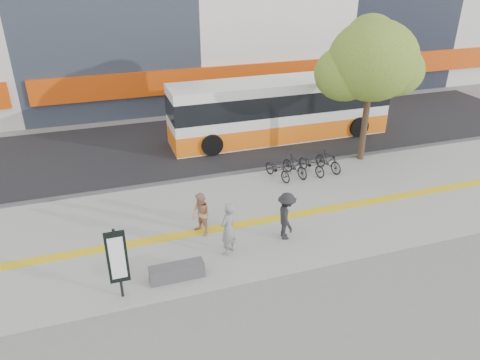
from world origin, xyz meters
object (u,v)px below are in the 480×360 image
object	(u,v)px
bench	(177,272)
bus	(280,111)
signboard	(117,258)
seated_woman	(228,229)
street_tree	(371,62)
pedestrian_tan	(201,214)
pedestrian_dark	(286,216)

from	to	relation	value
bench	bus	distance (m)	12.20
bench	signboard	world-z (taller)	signboard
bench	seated_woman	bearing A→B (deg)	22.40
street_tree	pedestrian_tan	world-z (taller)	street_tree
signboard	pedestrian_dark	size ratio (longest dim) A/B	1.32
signboard	bus	world-z (taller)	bus
bus	pedestrian_dark	world-z (taller)	bus
bench	seated_woman	size ratio (longest dim) A/B	0.89
bench	street_tree	distance (m)	12.23
street_tree	pedestrian_tan	xyz separation A→B (m)	(-8.51, -3.95, -3.68)
signboard	street_tree	bearing A→B (deg)	29.07
signboard	bus	xyz separation A→B (m)	(8.91, 10.01, 0.11)
bus	street_tree	bearing A→B (deg)	-56.13
signboard	pedestrian_tan	xyz separation A→B (m)	(2.87, 2.38, -0.53)
pedestrian_tan	pedestrian_dark	distance (m)	2.83
bench	signboard	distance (m)	1.94
bus	seated_woman	xyz separation A→B (m)	(-5.51, -8.96, -0.50)
pedestrian_tan	pedestrian_dark	size ratio (longest dim) A/B	0.91
bus	pedestrian_dark	distance (m)	9.40
bench	pedestrian_dark	world-z (taller)	pedestrian_dark
bus	seated_woman	world-z (taller)	bus
seated_woman	pedestrian_tan	distance (m)	1.44
signboard	seated_woman	bearing A→B (deg)	17.12
signboard	street_tree	size ratio (longest dim) A/B	0.35
pedestrian_tan	bench	bearing A→B (deg)	-58.90
bus	pedestrian_tan	distance (m)	9.75
street_tree	seated_woman	distance (m)	10.20
bench	pedestrian_tan	size ratio (longest dim) A/B	1.06
signboard	bench	bearing A→B (deg)	10.81
street_tree	pedestrian_dark	distance (m)	8.57
signboard	seated_woman	xyz separation A→B (m)	(3.40, 1.05, -0.39)
signboard	pedestrian_dark	bearing A→B (deg)	13.06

